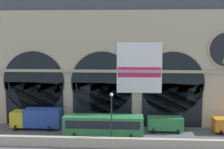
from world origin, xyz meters
TOP-DOWN VIEW (x-y plane):
  - ground_plane at (0.00, 0.00)m, footprint 200.00×200.00m
  - quay_parapet_wall at (0.00, -4.28)m, footprint 90.00×0.70m
  - station_building at (0.05, 7.11)m, footprint 45.43×4.66m
  - box_truck_midwest at (-9.74, 2.68)m, footprint 7.50×2.91m
  - bus_center at (0.67, -0.56)m, footprint 11.00×3.25m
  - van_mideast at (9.55, 2.57)m, footprint 5.20×2.48m
  - street_lamp_quayside at (1.97, -3.48)m, footprint 0.44×0.44m

SIDE VIEW (x-z plane):
  - ground_plane at x=0.00m, z-range 0.00..0.00m
  - quay_parapet_wall at x=0.00m, z-range 0.00..1.28m
  - van_mideast at x=9.55m, z-range 0.15..2.35m
  - box_truck_midwest at x=-9.74m, z-range 0.14..3.26m
  - bus_center at x=0.67m, z-range 0.23..3.33m
  - street_lamp_quayside at x=1.97m, z-range 0.96..7.86m
  - station_building at x=0.05m, z-range -0.33..21.13m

